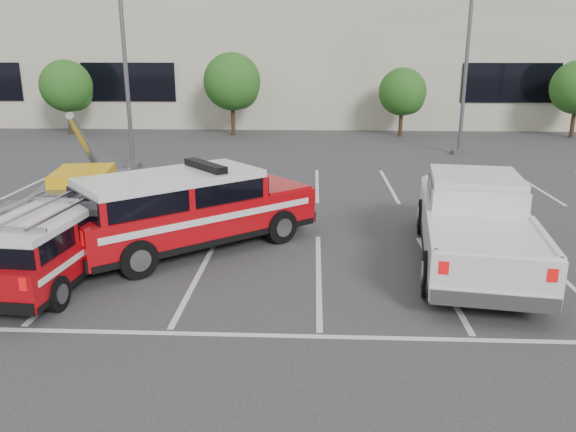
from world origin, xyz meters
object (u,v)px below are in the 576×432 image
Objects in this scene: convention_building at (319,54)px; fire_chief_suv at (189,215)px; tree_mid_left at (234,84)px; tree_mid_right at (404,93)px; white_pickup at (474,230)px; tree_left at (68,88)px; light_pole_left at (124,43)px; utility_rig at (80,196)px; ladder_suv at (51,251)px; light_pole_mid at (468,44)px.

fire_chief_suv is at bearing -96.49° from convention_building.
tree_mid_left is 0.79× the size of fire_chief_suv.
white_pickup is (-1.46, -21.07, -1.69)m from tree_mid_right.
tree_mid_right is at bearing -63.43° from convention_building.
tree_left reaches higher than white_pickup.
light_pole_left is at bearing -142.50° from tree_mid_right.
tree_left reaches higher than utility_rig.
convention_building is 33.27m from ladder_suv.
ladder_suv is at bearing -84.10° from utility_rig.
fire_chief_suv is 4.81m from utility_rig.
tree_mid_left is (-5.09, -9.82, -1.68)m from convention_building.
fire_chief_suv is (4.75, -10.33, -4.30)m from light_pole_left.
light_pole_mid is 21.43m from ladder_suv.
tree_left is (-15.09, -9.82, -1.95)m from convention_building.
tree_left is 19.37m from utility_rig.
fire_chief_suv is at bearing -176.95° from white_pickup.
white_pickup is 1.68× the size of utility_rig.
light_pole_mid is at bearing -66.74° from convention_building.
convention_building reaches higher than light_pole_left.
light_pole_left is 13.57m from ladder_suv.
light_pole_mid reaches higher than utility_rig.
fire_chief_suv is 1.33× the size of ladder_suv.
ladder_suv is at bearing -80.00° from light_pole_left.
light_pole_left is at bearing -112.39° from convention_building.
tree_left is at bearing -180.00° from tree_mid_left.
white_pickup is 9.54m from ladder_suv.
tree_mid_left is 22.84m from white_pickup.
tree_left is at bearing 116.60° from ladder_suv.
white_pickup is at bearing 14.27° from ladder_suv.
ladder_suv is (-12.77, -16.62, -4.48)m from light_pole_mid.
tree_mid_left is at bearing 72.90° from light_pole_left.
utility_rig is at bearing -140.76° from light_pole_mid.
tree_mid_right is 21.58m from utility_rig.
tree_left is 0.72× the size of fire_chief_suv.
utility_rig is at bearing -66.38° from tree_left.
tree_mid_left is 10.73m from light_pole_left.
fire_chief_suv is 6.92m from white_pickup.
convention_building is at bearing 62.60° from tree_mid_left.
white_pickup is at bearing -67.93° from tree_mid_left.
light_pole_left is (-8.18, -19.86, 0.47)m from convention_building.
fire_chief_suv reaches higher than white_pickup.
convention_building is 18.11m from tree_left.
convention_building is at bearing 116.57° from tree_mid_right.
ladder_suv is at bearing -100.39° from convention_building.
light_pole_mid is (21.91, -6.05, 2.41)m from tree_left.
convention_building is at bearing 67.61° from light_pole_left.
tree_mid_right is at bearing 45.26° from utility_rig.
light_pole_left is at bearing 86.17° from utility_rig.
utility_rig is at bearing -124.85° from tree_mid_right.
tree_left is 28.14m from white_pickup.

